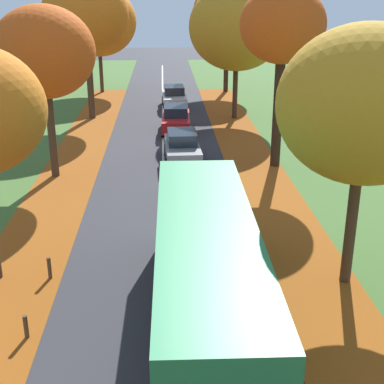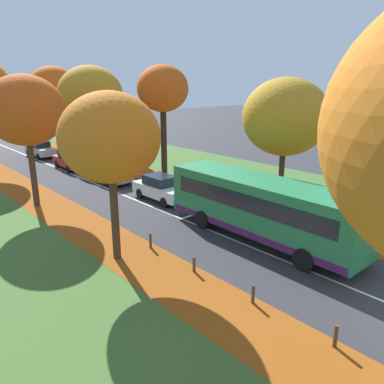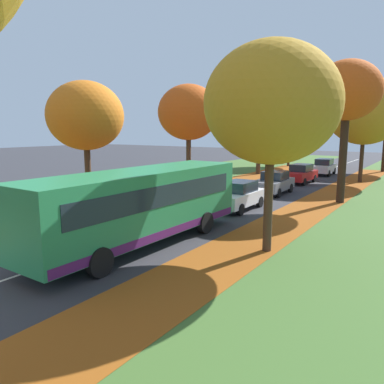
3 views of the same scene
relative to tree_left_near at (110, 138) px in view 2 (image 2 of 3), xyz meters
The scene contains 19 objects.
leaf_litter_left 5.97m from the tree_left_near, 77.25° to the left, with size 2.80×60.00×0.00m, color #8C4714.
grass_verge_right 17.69m from the tree_left_near, 31.31° to the left, with size 12.00×90.00×0.01m, color #3D6028.
leaf_litter_right 11.48m from the tree_left_near, 15.76° to the left, with size 2.80×60.00×0.00m, color #8C4714.
road_centre_line 11.49m from the tree_left_near, 59.21° to the left, with size 0.12×80.00×0.01m, color silver.
tree_left_near is the anchor object (origin of this frame).
tree_left_mid 9.69m from the tree_left_near, 89.72° to the left, with size 4.56×4.56×7.87m.
tree_right_near 10.84m from the tree_left_near, ahead, with size 4.88×4.88×7.69m.
tree_right_mid 15.38m from the tree_left_near, 44.51° to the left, with size 4.02×4.02×8.70m.
tree_right_far 23.72m from the tree_left_near, 64.51° to the left, with size 6.33×6.33×8.95m.
tree_right_distant 33.37m from the tree_left_near, 71.23° to the left, with size 5.72×5.72×9.17m.
bollard_second 10.59m from the tree_left_near, 79.43° to the right, with size 0.12×0.12×0.73m, color #4C3823.
bollard_third 8.09m from the tree_left_near, 74.72° to the right, with size 0.12×0.12×0.70m, color #4C3823.
bollard_fourth 6.10m from the tree_left_near, 62.35° to the right, with size 0.12×0.12×0.66m, color #4C3823.
bollard_fifth 5.18m from the tree_left_near, ahead, with size 0.12×0.12×0.72m, color #4C3823.
bus 7.81m from the tree_left_near, 24.36° to the right, with size 2.77×10.43×2.98m.
car_white_lead 9.52m from the tree_left_near, 39.50° to the left, with size 1.81×4.21×1.62m.
car_grey_following 13.81m from the tree_left_near, 61.58° to the left, with size 1.88×4.25×1.62m.
car_red_third_in_line 19.41m from the tree_left_near, 71.30° to the left, with size 1.88×4.25×1.62m.
car_silver_fourth_in_line 26.20m from the tree_left_near, 76.32° to the left, with size 1.89×4.25×1.62m.
Camera 2 is at (-12.71, -2.09, 7.45)m, focal length 35.00 mm.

